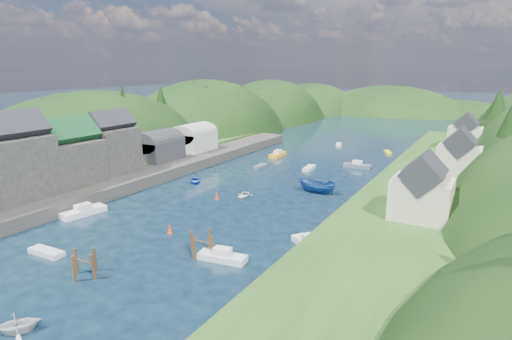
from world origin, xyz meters
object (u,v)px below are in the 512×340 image
Objects in this scene: piling_cluster_far at (202,246)px; piling_cluster_near at (85,266)px; channel_buoy_near at (170,230)px; channel_buoy_far at (217,196)px.

piling_cluster_near is at bearing -126.39° from piling_cluster_far.
channel_buoy_near is (-7.52, 3.18, -0.60)m from piling_cluster_far.
channel_buoy_near is 15.42m from channel_buoy_far.
piling_cluster_far is 3.12× the size of channel_buoy_near.
channel_buoy_near is at bearing -78.35° from channel_buoy_far.
piling_cluster_near is 3.00× the size of channel_buoy_far.
piling_cluster_near reaches higher than channel_buoy_near.
piling_cluster_far reaches higher than channel_buoy_far.
piling_cluster_near reaches higher than channel_buoy_far.
channel_buoy_near and channel_buoy_far have the same top height.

